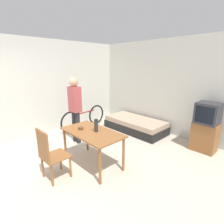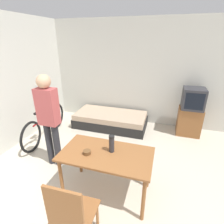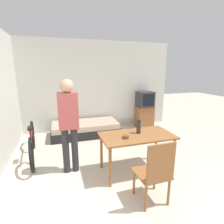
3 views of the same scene
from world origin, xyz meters
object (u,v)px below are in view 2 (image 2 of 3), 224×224
object	(u,v)px
tv	(191,112)
wooden_chair	(71,214)
dining_table	(106,158)
mate_bowl	(87,152)
bicycle	(45,125)
daybed	(111,120)
person_standing	(49,116)
thermos_flask	(112,143)

from	to	relation	value
tv	wooden_chair	xyz separation A→B (m)	(-1.45, -3.14, -0.06)
dining_table	mate_bowl	xyz separation A→B (m)	(-0.25, -0.09, 0.11)
tv	bicycle	world-z (taller)	tv
daybed	mate_bowl	bearing A→B (deg)	-80.65
mate_bowl	tv	bearing A→B (deg)	56.31
tv	person_standing	xyz separation A→B (m)	(-2.49, -1.94, 0.41)
daybed	wooden_chair	xyz separation A→B (m)	(0.51, -2.97, 0.34)
tv	wooden_chair	distance (m)	3.46
tv	person_standing	bearing A→B (deg)	-142.08
person_standing	daybed	bearing A→B (deg)	73.24
bicycle	wooden_chair	bearing A→B (deg)	-47.41
bicycle	mate_bowl	size ratio (longest dim) A/B	16.09
wooden_chair	bicycle	distance (m)	2.66
dining_table	bicycle	distance (m)	2.22
daybed	mate_bowl	world-z (taller)	mate_bowl
tv	wooden_chair	world-z (taller)	tv
person_standing	mate_bowl	xyz separation A→B (m)	(0.90, -0.45, -0.25)
person_standing	mate_bowl	distance (m)	1.04
thermos_flask	person_standing	bearing A→B (deg)	166.68
mate_bowl	dining_table	bearing A→B (deg)	20.55
tv	dining_table	bearing A→B (deg)	-120.29
bicycle	thermos_flask	distance (m)	2.28
bicycle	thermos_flask	size ratio (longest dim) A/B	6.88
wooden_chair	person_standing	distance (m)	1.66
tv	bicycle	bearing A→B (deg)	-159.92
dining_table	mate_bowl	distance (m)	0.29
tv	thermos_flask	bearing A→B (deg)	-119.88
daybed	thermos_flask	xyz separation A→B (m)	(0.68, -2.07, 0.68)
wooden_chair	bicycle	bearing A→B (deg)	132.59
daybed	mate_bowl	xyz separation A→B (m)	(0.37, -2.22, 0.56)
dining_table	bicycle	bearing A→B (deg)	149.71
thermos_flask	dining_table	bearing A→B (deg)	-132.61
mate_bowl	thermos_flask	bearing A→B (deg)	27.02
person_standing	thermos_flask	bearing A→B (deg)	-13.32
person_standing	bicycle	bearing A→B (deg)	134.54
thermos_flask	mate_bowl	world-z (taller)	thermos_flask
tv	person_standing	size ratio (longest dim) A/B	0.69
dining_table	person_standing	bearing A→B (deg)	163.06
bicycle	person_standing	bearing A→B (deg)	-45.46
wooden_chair	person_standing	world-z (taller)	person_standing
daybed	person_standing	distance (m)	2.03
daybed	tv	world-z (taller)	tv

